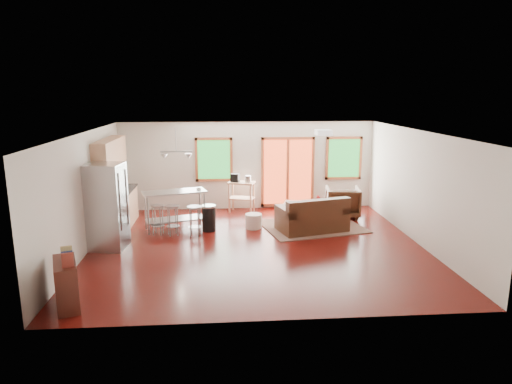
{
  "coord_description": "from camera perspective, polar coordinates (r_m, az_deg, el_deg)",
  "views": [
    {
      "loc": [
        -0.79,
        -9.91,
        3.46
      ],
      "look_at": [
        0.0,
        0.3,
        1.2
      ],
      "focal_mm": 32.0,
      "sensor_mm": 36.0,
      "label": 1
    }
  ],
  "objects": [
    {
      "name": "ceiling",
      "position": [
        9.98,
        0.13,
        7.56
      ],
      "size": [
        7.5,
        7.0,
        0.02
      ],
      "primitive_type": "cube",
      "color": "silver",
      "rests_on": "ground"
    },
    {
      "name": "bar_stool_a",
      "position": [
        11.45,
        -12.22,
        -2.54
      ],
      "size": [
        0.41,
        0.41,
        0.74
      ],
      "rotation": [
        0.0,
        0.0,
        -0.18
      ],
      "color": "#B7BABC",
      "rests_on": "floor"
    },
    {
      "name": "pendant_light",
      "position": [
        11.57,
        -9.92,
        4.5
      ],
      "size": [
        0.8,
        0.18,
        0.79
      ],
      "color": "gray",
      "rests_on": "ceiling"
    },
    {
      "name": "back_wall",
      "position": [
        13.61,
        -1.05,
        3.32
      ],
      "size": [
        7.5,
        0.02,
        2.6
      ],
      "primitive_type": "cube",
      "color": "beige",
      "rests_on": "ground"
    },
    {
      "name": "trash_can",
      "position": [
        11.61,
        -5.91,
        -3.23
      ],
      "size": [
        0.44,
        0.44,
        0.66
      ],
      "rotation": [
        0.0,
        0.0,
        0.26
      ],
      "color": "black",
      "rests_on": "floor"
    },
    {
      "name": "french_doors",
      "position": [
        13.72,
        3.98,
        2.51
      ],
      "size": [
        1.6,
        0.05,
        2.1
      ],
      "color": "#A73518",
      "rests_on": "back_wall"
    },
    {
      "name": "book",
      "position": [
        12.62,
        9.88,
        -1.15
      ],
      "size": [
        0.2,
        0.05,
        0.27
      ],
      "primitive_type": "imported",
      "rotation": [
        0.0,
        0.0,
        -0.14
      ],
      "color": "maroon",
      "rests_on": "coffee_table"
    },
    {
      "name": "front_wall",
      "position": [
        6.8,
        2.5,
        -6.09
      ],
      "size": [
        7.5,
        0.02,
        2.6
      ],
      "primitive_type": "cube",
      "color": "beige",
      "rests_on": "ground"
    },
    {
      "name": "cabinets",
      "position": [
        12.18,
        -17.11,
        -0.11
      ],
      "size": [
        0.64,
        2.24,
        2.3
      ],
      "color": "tan",
      "rests_on": "floor"
    },
    {
      "name": "bar_stool_c",
      "position": [
        11.17,
        -7.69,
        -2.74
      ],
      "size": [
        0.38,
        0.38,
        0.75
      ],
      "rotation": [
        0.0,
        0.0,
        -0.09
      ],
      "color": "#B7BABC",
      "rests_on": "floor"
    },
    {
      "name": "bookshelf",
      "position": [
        8.2,
        -22.63,
        -10.46
      ],
      "size": [
        0.62,
        0.93,
        1.03
      ],
      "rotation": [
        0.0,
        0.0,
        0.35
      ],
      "color": "#35130D",
      "rests_on": "floor"
    },
    {
      "name": "floor",
      "position": [
        10.53,
        0.13,
        -6.8
      ],
      "size": [
        7.5,
        7.0,
        0.02
      ],
      "primitive_type": "cube",
      "color": "#350705",
      "rests_on": "ground"
    },
    {
      "name": "island",
      "position": [
        11.78,
        -10.11,
        -1.38
      ],
      "size": [
        1.69,
        1.05,
        1.0
      ],
      "rotation": [
        0.0,
        0.0,
        0.29
      ],
      "color": "#B7BABC",
      "rests_on": "floor"
    },
    {
      "name": "window_left",
      "position": [
        13.51,
        -5.28,
        4.05
      ],
      "size": [
        1.1,
        0.05,
        1.3
      ],
      "color": "#16511D",
      "rests_on": "back_wall"
    },
    {
      "name": "cup",
      "position": [
        11.78,
        -7.17,
        0.34
      ],
      "size": [
        0.14,
        0.12,
        0.12
      ],
      "primitive_type": "imported",
      "rotation": [
        0.0,
        0.0,
        -0.23
      ],
      "color": "silver",
      "rests_on": "island"
    },
    {
      "name": "right_wall",
      "position": [
        11.12,
        19.84,
        0.49
      ],
      "size": [
        0.02,
        7.0,
        2.6
      ],
      "primitive_type": "cube",
      "color": "beige",
      "rests_on": "ground"
    },
    {
      "name": "coffee_table",
      "position": [
        12.47,
        6.98,
        -2.1
      ],
      "size": [
        1.16,
        0.96,
        0.4
      ],
      "rotation": [
        0.0,
        0.0,
        0.42
      ],
      "color": "#35130D",
      "rests_on": "floor"
    },
    {
      "name": "rug",
      "position": [
        12.05,
        7.03,
        -4.28
      ],
      "size": [
        2.83,
        2.4,
        0.02
      ],
      "primitive_type": "cube",
      "rotation": [
        0.0,
        0.0,
        0.22
      ],
      "color": "#525E3E",
      "rests_on": "floor"
    },
    {
      "name": "vase",
      "position": [
        12.6,
        7.77,
        -1.25
      ],
      "size": [
        0.17,
        0.18,
        0.28
      ],
      "rotation": [
        0.0,
        0.0,
        0.05
      ],
      "color": "silver",
      "rests_on": "coffee_table"
    },
    {
      "name": "window_right",
      "position": [
        14.01,
        10.92,
        4.18
      ],
      "size": [
        1.1,
        0.05,
        1.3
      ],
      "color": "#16511D",
      "rests_on": "back_wall"
    },
    {
      "name": "ottoman",
      "position": [
        12.98,
        4.83,
        -2.17
      ],
      "size": [
        0.74,
        0.74,
        0.39
      ],
      "primitive_type": "cube",
      "rotation": [
        0.0,
        0.0,
        -0.31
      ],
      "color": "#311A0E",
      "rests_on": "floor"
    },
    {
      "name": "left_wall",
      "position": [
        10.57,
        -20.64,
        -0.16
      ],
      "size": [
        0.02,
        7.0,
        2.6
      ],
      "primitive_type": "cube",
      "color": "beige",
      "rests_on": "ground"
    },
    {
      "name": "ceiling_flush",
      "position": [
        10.82,
        8.43,
        7.38
      ],
      "size": [
        0.35,
        0.35,
        0.12
      ],
      "primitive_type": "cube",
      "color": "white",
      "rests_on": "ceiling"
    },
    {
      "name": "refrigerator",
      "position": [
        10.67,
        -18.13,
        -1.73
      ],
      "size": [
        0.86,
        0.83,
        1.92
      ],
      "rotation": [
        0.0,
        0.0,
        -0.12
      ],
      "color": "#B7BABC",
      "rests_on": "floor"
    },
    {
      "name": "kitchen_cart",
      "position": [
        13.21,
        -1.91,
        0.73
      ],
      "size": [
        0.86,
        0.68,
        1.14
      ],
      "rotation": [
        0.0,
        0.0,
        -0.31
      ],
      "color": "tan",
      "rests_on": "floor"
    },
    {
      "name": "bar_stool_b",
      "position": [
        11.33,
        -10.4,
        -2.6
      ],
      "size": [
        0.45,
        0.45,
        0.75
      ],
      "rotation": [
        0.0,
        0.0,
        0.31
      ],
      "color": "#B7BABC",
      "rests_on": "floor"
    },
    {
      "name": "armchair",
      "position": [
        13.03,
        10.78,
        -1.06
      ],
      "size": [
        1.02,
        0.97,
        0.93
      ],
      "primitive_type": "imported",
      "rotation": [
        0.0,
        0.0,
        2.99
      ],
      "color": "#311A0E",
      "rests_on": "floor"
    },
    {
      "name": "loveseat",
      "position": [
        11.59,
        7.09,
        -3.2
      ],
      "size": [
        1.86,
        1.35,
        0.89
      ],
      "rotation": [
        0.0,
        0.0,
        0.26
      ],
      "color": "#311A0E",
      "rests_on": "floor"
    },
    {
      "name": "pouf",
      "position": [
        11.8,
        -0.3,
        -3.66
      ],
      "size": [
        0.49,
        0.49,
        0.37
      ],
      "primitive_type": "cylinder",
      "rotation": [
        0.0,
        0.0,
        0.15
      ],
      "color": "beige",
      "rests_on": "floor"
    }
  ]
}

